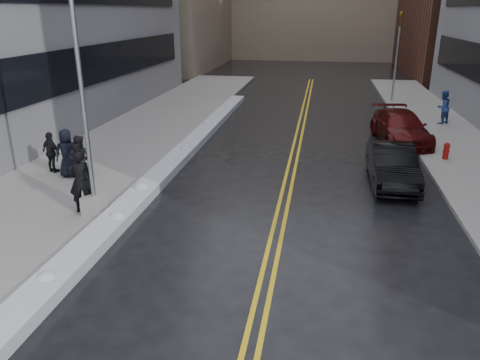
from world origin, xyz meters
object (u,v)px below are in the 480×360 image
at_px(lamppost, 87,141).
at_px(pedestrian_b, 80,159).
at_px(fire_hydrant, 446,150).
at_px(car_maroon, 401,127).
at_px(pedestrian_d, 51,152).
at_px(pedestrian_c, 67,153).
at_px(pedestrian_fedora, 80,181).
at_px(car_black, 392,165).
at_px(pedestrian_east, 443,107).
at_px(traffic_signal, 397,53).

distance_m(lamppost, pedestrian_b, 3.52).
height_order(fire_hydrant, car_maroon, car_maroon).
xyz_separation_m(lamppost, car_maroon, (10.80, 11.00, -1.77)).
bearing_deg(pedestrian_d, pedestrian_c, -179.78).
relative_size(fire_hydrant, pedestrian_b, 0.41).
bearing_deg(pedestrian_fedora, pedestrian_b, -83.79).
bearing_deg(car_maroon, car_black, -108.13).
bearing_deg(pedestrian_d, pedestrian_east, -123.66).
xyz_separation_m(lamppost, traffic_signal, (11.80, 22.00, 0.87)).
bearing_deg(pedestrian_b, lamppost, 123.36).
xyz_separation_m(fire_hydrant, pedestrian_fedora, (-12.74, -7.91, 0.62)).
relative_size(lamppost, pedestrian_east, 4.11).
bearing_deg(lamppost, traffic_signal, 61.79).
bearing_deg(car_black, pedestrian_east, 68.01).
xyz_separation_m(fire_hydrant, pedestrian_d, (-15.78, -4.53, 0.42)).
bearing_deg(pedestrian_east, pedestrian_d, -5.56).
bearing_deg(lamppost, pedestrian_fedora, 167.96).
bearing_deg(fire_hydrant, traffic_signal, 92.05).
bearing_deg(lamppost, car_maroon, 45.52).
bearing_deg(pedestrian_fedora, fire_hydrant, -170.52).
relative_size(pedestrian_b, pedestrian_d, 1.10).
bearing_deg(pedestrian_d, lamppost, 157.25).
bearing_deg(traffic_signal, pedestrian_fedora, -119.21).
height_order(fire_hydrant, pedestrian_east, pedestrian_east).
relative_size(lamppost, pedestrian_fedora, 3.73).
distance_m(pedestrian_fedora, pedestrian_b, 2.88).
distance_m(pedestrian_b, car_black, 11.66).
relative_size(pedestrian_east, car_maroon, 0.35).
relative_size(pedestrian_b, car_black, 0.40).
distance_m(pedestrian_c, pedestrian_d, 0.97).
xyz_separation_m(lamppost, pedestrian_c, (-2.58, 3.11, -1.45)).
relative_size(lamppost, pedestrian_d, 4.68).
relative_size(traffic_signal, pedestrian_b, 3.35).
bearing_deg(pedestrian_b, pedestrian_d, -28.40).
relative_size(traffic_signal, pedestrian_east, 3.24).
xyz_separation_m(lamppost, pedestrian_fedora, (-0.44, 0.09, -1.36)).
bearing_deg(pedestrian_fedora, car_black, -177.18).
bearing_deg(car_black, pedestrian_c, -172.67).
relative_size(pedestrian_d, car_black, 0.36).
bearing_deg(pedestrian_east, pedestrian_fedora, 7.07).
distance_m(lamppost, pedestrian_east, 20.37).
xyz_separation_m(pedestrian_fedora, car_black, (10.07, 4.73, -0.44)).
bearing_deg(pedestrian_b, pedestrian_east, -142.53).
relative_size(pedestrian_fedora, pedestrian_d, 1.26).
distance_m(fire_hydrant, car_black, 4.16).
bearing_deg(fire_hydrant, pedestrian_east, 79.38).
bearing_deg(car_maroon, pedestrian_east, 47.89).
distance_m(pedestrian_b, pedestrian_east, 19.84).
bearing_deg(fire_hydrant, pedestrian_fedora, -148.19).
relative_size(pedestrian_c, pedestrian_d, 1.15).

